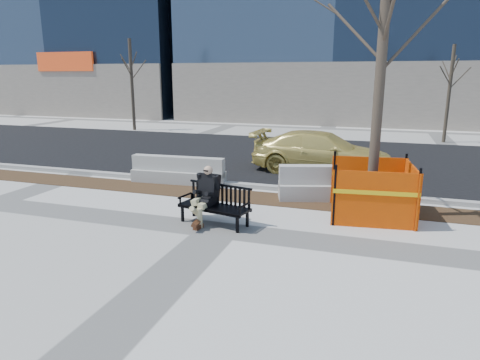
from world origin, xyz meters
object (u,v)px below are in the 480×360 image
Objects in this scene: seated_man at (207,222)px; tree_fence at (369,216)px; sedan at (321,172)px; jersey_barrier_right at (340,199)px; bench at (214,224)px; jersey_barrier_left at (178,183)px.

tree_fence reaches higher than seated_man.
jersey_barrier_right is (0.92, -3.17, 0.00)m from sedan.
sedan is (1.76, 5.89, 0.00)m from seated_man.
bench is 3.74m from jersey_barrier_right.
jersey_barrier_right is at bearing -6.47° from jersey_barrier_left.
tree_fence is at bearing 36.32° from seated_man.
jersey_barrier_left is at bearing 159.96° from jersey_barrier_right.
bench is at bearing -147.86° from jersey_barrier_right.
tree_fence is 1.44× the size of sedan.
tree_fence is 5.82m from jersey_barrier_left.
bench is 6.18m from sedan.
seated_man reaches higher than jersey_barrier_right.
jersey_barrier_right is (4.85, -0.28, 0.00)m from jersey_barrier_left.
sedan is 1.62× the size of jersey_barrier_left.
sedan reaches higher than bench.
sedan reaches higher than seated_man.
sedan reaches higher than jersey_barrier_left.
seated_man is 3.81m from tree_fence.
jersey_barrier_left is (-5.65, 1.43, 0.00)m from tree_fence.
tree_fence is (3.25, 1.66, 0.00)m from bench.
bench is 0.35× the size of sedan.
bench is at bearing -55.42° from jersey_barrier_left.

